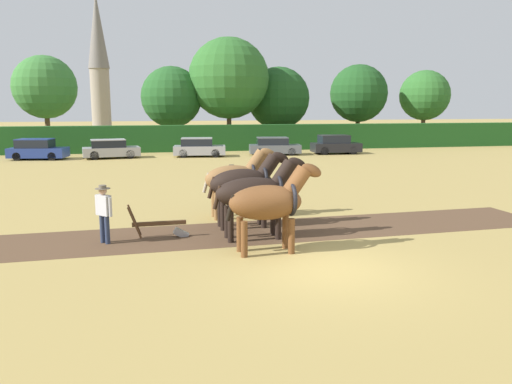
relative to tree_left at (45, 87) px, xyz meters
name	(u,v)px	position (x,y,z in m)	size (l,w,h in m)	color
ground_plane	(328,268)	(13.16, -37.21, -5.53)	(240.00, 240.00, 0.00)	#A88E4C
plowed_furrow_strip	(103,241)	(7.55, -33.53, -5.52)	(28.92, 3.02, 0.01)	brown
hedgerow	(199,138)	(13.16, -4.64, -4.40)	(68.63, 1.38, 2.25)	#1E511E
tree_left	(45,87)	(0.00, 0.00, 0.00)	(5.58, 5.58, 8.33)	brown
tree_center_left	(172,97)	(11.12, -0.44, -0.83)	(5.65, 5.65, 7.53)	#423323
tree_center	(229,78)	(16.42, -1.05, 0.90)	(7.53, 7.53, 10.20)	brown
tree_center_right	(278,98)	(21.72, 0.82, -0.89)	(6.19, 6.19, 7.74)	brown
tree_right	(359,93)	(30.36, 1.02, -0.37)	(5.92, 5.92, 8.12)	#4C3823
tree_far_right	(425,95)	(37.72, 0.70, -0.55)	(5.26, 5.26, 7.62)	brown
church_spire	(99,58)	(1.50, 36.21, 5.71)	(3.31, 3.31, 21.47)	gray
draft_horse_lead_left	(270,202)	(12.08, -35.58, -4.14)	(2.72, 1.05, 2.47)	brown
draft_horse_lead_right	(256,192)	(12.03, -34.11, -4.13)	(2.91, 1.04, 2.49)	black
draft_horse_trail_left	(245,183)	(11.98, -32.63, -4.08)	(2.77, 1.07, 2.52)	black
draft_horse_trail_right	(236,178)	(11.93, -31.16, -4.13)	(2.72, 1.09, 2.52)	brown
plow	(164,227)	(9.33, -33.47, -5.20)	(1.81, 0.47, 1.13)	#4C331E
farmer_at_plow	(104,209)	(7.65, -33.75, -4.53)	(0.48, 0.51, 1.70)	#28334C
farmer_beside_team	(232,182)	(12.09, -29.20, -4.57)	(0.52, 0.45, 1.65)	#28334C
parked_car_far_left	(37,150)	(0.88, -9.15, -4.80)	(4.26, 2.43, 1.53)	navy
parked_car_left	(110,149)	(6.07, -9.38, -4.83)	(4.33, 2.38, 1.43)	#A8A8B2
parked_car_center_left	(199,148)	(12.69, -9.53, -4.82)	(4.15, 2.27, 1.46)	#9E9EA8
parked_car_center	(274,146)	(18.75, -9.37, -4.84)	(4.25, 2.24, 1.42)	#565B66
parked_car_center_right	(335,145)	(23.88, -9.58, -4.78)	(4.01, 1.91, 1.55)	black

